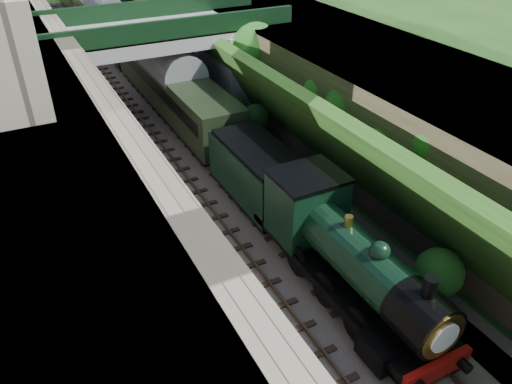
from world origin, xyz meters
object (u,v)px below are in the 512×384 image
tree (252,50)px  tender (258,176)px  road_bridge (167,59)px  locomotive (347,257)px

tree → tender: size_ratio=1.10×
road_bridge → locomotive: bearing=-89.3°
tree → locomotive: tree is taller
road_bridge → tender: road_bridge is taller
road_bridge → tree: road_bridge is taller
tender → road_bridge: bearing=91.2°
tree → locomotive: bearing=-105.3°
road_bridge → locomotive: road_bridge is taller
locomotive → road_bridge: bearing=90.7°
locomotive → tender: (-0.00, 7.36, -0.27)m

